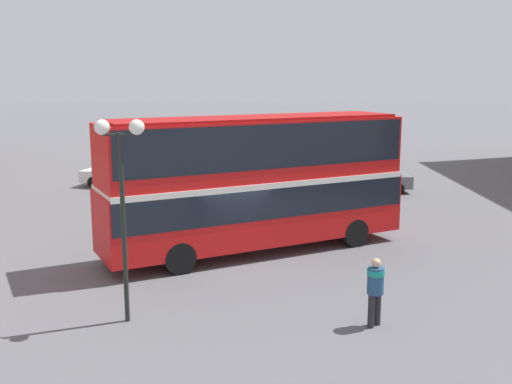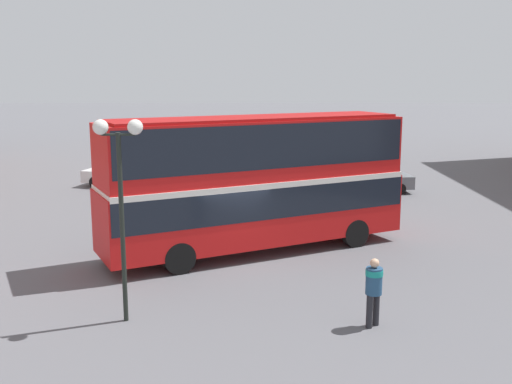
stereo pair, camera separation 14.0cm
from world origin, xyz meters
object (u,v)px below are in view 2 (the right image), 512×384
(pedestrian_foreground, at_px, (374,285))
(parked_car_kerb_near, at_px, (124,174))
(parked_car_kerb_far, at_px, (374,179))
(street_lamp_twin_globe, at_px, (120,167))
(double_decker_bus, at_px, (256,176))

(pedestrian_foreground, xyz_separation_m, parked_car_kerb_near, (-10.55, 19.31, -0.34))
(parked_car_kerb_far, distance_m, street_lamp_twin_globe, 20.17)
(parked_car_kerb_far, bearing_deg, street_lamp_twin_globe, 56.45)
(double_decker_bus, bearing_deg, parked_car_kerb_far, 33.50)
(double_decker_bus, distance_m, parked_car_kerb_far, 13.01)
(pedestrian_foreground, bearing_deg, parked_car_kerb_near, -12.41)
(double_decker_bus, bearing_deg, pedestrian_foreground, -92.87)
(double_decker_bus, bearing_deg, parked_car_kerb_near, 93.49)
(street_lamp_twin_globe, bearing_deg, parked_car_kerb_near, 102.71)
(pedestrian_foreground, distance_m, parked_car_kerb_far, 18.08)
(double_decker_bus, height_order, street_lamp_twin_globe, street_lamp_twin_globe)
(parked_car_kerb_near, bearing_deg, double_decker_bus, -44.84)
(street_lamp_twin_globe, bearing_deg, parked_car_kerb_far, 61.20)
(pedestrian_foreground, xyz_separation_m, parked_car_kerb_far, (3.32, 17.77, -0.35))
(parked_car_kerb_near, bearing_deg, parked_car_kerb_far, 8.08)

